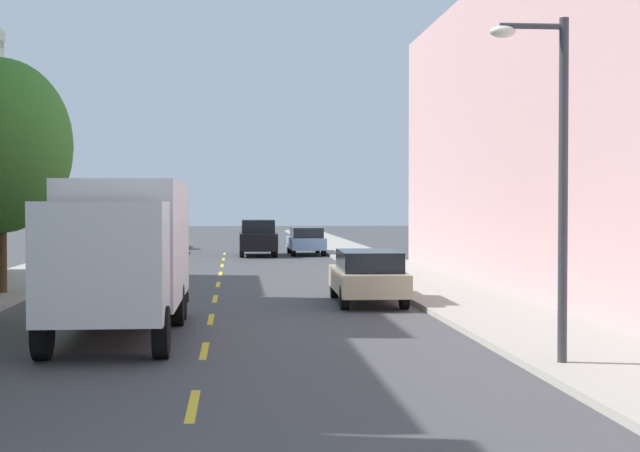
% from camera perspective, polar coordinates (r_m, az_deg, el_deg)
% --- Properties ---
extents(ground_plane, '(160.00, 160.00, 0.00)m').
position_cam_1_polar(ground_plane, '(36.56, -5.98, -3.07)').
color(ground_plane, '#424244').
extents(sidewalk_left, '(3.20, 120.00, 0.14)m').
position_cam_1_polar(sidewalk_left, '(35.40, -17.62, -3.16)').
color(sidewalk_left, '#A39E93').
rests_on(sidewalk_left, ground_plane).
extents(sidewalk_right, '(3.20, 120.00, 0.14)m').
position_cam_1_polar(sidewalk_right, '(35.16, 5.63, -3.13)').
color(sidewalk_right, '#A39E93').
rests_on(sidewalk_right, ground_plane).
extents(lane_centerline_dashes, '(0.14, 47.20, 0.01)m').
position_cam_1_polar(lane_centerline_dashes, '(31.08, -6.15, -3.85)').
color(lane_centerline_dashes, yellow).
rests_on(lane_centerline_dashes, ground_plane).
extents(street_tree_third, '(4.23, 4.23, 7.04)m').
position_cam_1_polar(street_tree_third, '(30.40, -18.41, 4.54)').
color(street_tree_third, '#47331E').
rests_on(street_tree_third, sidewalk_left).
extents(street_lamp, '(1.35, 0.28, 5.80)m').
position_cam_1_polar(street_lamp, '(16.63, 13.68, 3.84)').
color(street_lamp, '#38383D').
rests_on(street_lamp, sidewalk_right).
extents(delivery_box_truck, '(2.42, 7.91, 3.31)m').
position_cam_1_polar(delivery_box_truck, '(21.02, -11.60, -1.22)').
color(delivery_box_truck, white).
rests_on(delivery_box_truck, ground_plane).
extents(parked_pickup_forest, '(2.14, 5.35, 1.73)m').
position_cam_1_polar(parked_pickup_forest, '(60.59, -9.63, -0.53)').
color(parked_pickup_forest, '#194C28').
rests_on(parked_pickup_forest, ground_plane).
extents(parked_wagon_sky, '(1.88, 4.72, 1.50)m').
position_cam_1_polar(parked_wagon_sky, '(52.21, -0.84, -0.84)').
color(parked_wagon_sky, '#7A9EC6').
rests_on(parked_wagon_sky, ground_plane).
extents(parked_sedan_burgundy, '(1.86, 4.53, 1.43)m').
position_cam_1_polar(parked_sedan_burgundy, '(41.60, -11.84, -1.51)').
color(parked_sedan_burgundy, maroon).
rests_on(parked_sedan_burgundy, ground_plane).
extents(parked_wagon_red, '(1.92, 4.74, 1.50)m').
position_cam_1_polar(parked_wagon_red, '(54.61, -10.16, -0.76)').
color(parked_wagon_red, '#AD1E1E').
rests_on(parked_wagon_red, ground_plane).
extents(parked_wagon_champagne, '(1.91, 4.73, 1.50)m').
position_cam_1_polar(parked_wagon_champagne, '(27.03, 2.85, -2.93)').
color(parked_wagon_champagne, tan).
rests_on(parked_wagon_champagne, ground_plane).
extents(moving_black_sedan, '(1.95, 4.80, 1.93)m').
position_cam_1_polar(moving_black_sedan, '(51.32, -3.71, -0.68)').
color(moving_black_sedan, black).
rests_on(moving_black_sedan, ground_plane).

